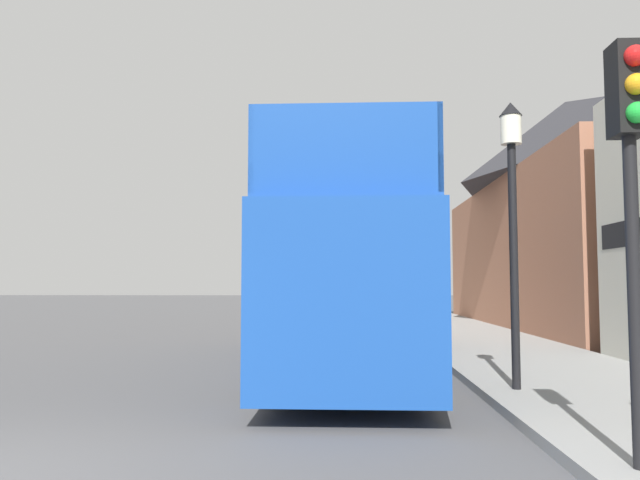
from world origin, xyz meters
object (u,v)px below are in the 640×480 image
object	(u,v)px
lamp_post_nearest	(512,188)
traffic_signal	(631,153)
lamp_post_second	(437,218)
parked_car_ahead_of_bus	(376,317)
tour_bus	(347,281)

from	to	relation	value
lamp_post_nearest	traffic_signal	bearing A→B (deg)	-90.78
lamp_post_nearest	lamp_post_second	bearing A→B (deg)	90.94
parked_car_ahead_of_bus	lamp_post_second	bearing A→B (deg)	-65.49
traffic_signal	lamp_post_nearest	size ratio (longest dim) A/B	0.85
tour_bus	traffic_signal	xyz separation A→B (m)	(2.51, -7.19, 1.09)
lamp_post_nearest	lamp_post_second	xyz separation A→B (m)	(-0.12, 7.25, 0.31)
tour_bus	parked_car_ahead_of_bus	bearing A→B (deg)	83.12
traffic_signal	lamp_post_second	size ratio (longest dim) A/B	0.76
tour_bus	lamp_post_nearest	xyz separation A→B (m)	(2.57, -3.04, 1.42)
tour_bus	traffic_signal	distance (m)	7.70
tour_bus	lamp_post_second	world-z (taller)	lamp_post_second
lamp_post_nearest	lamp_post_second	world-z (taller)	lamp_post_second
traffic_signal	lamp_post_nearest	world-z (taller)	lamp_post_nearest
tour_bus	parked_car_ahead_of_bus	size ratio (longest dim) A/B	2.49
lamp_post_nearest	parked_car_ahead_of_bus	bearing A→B (deg)	99.23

